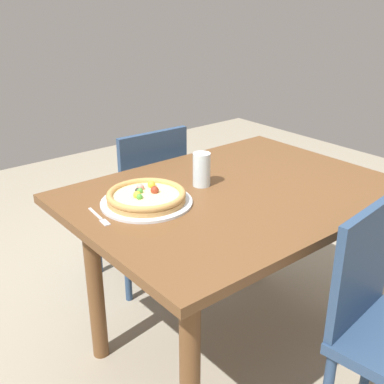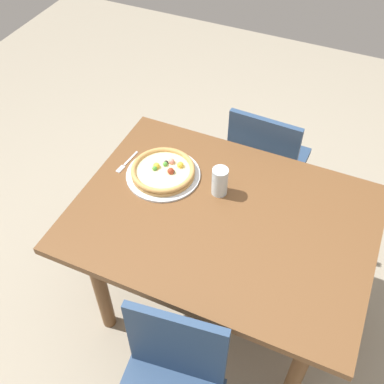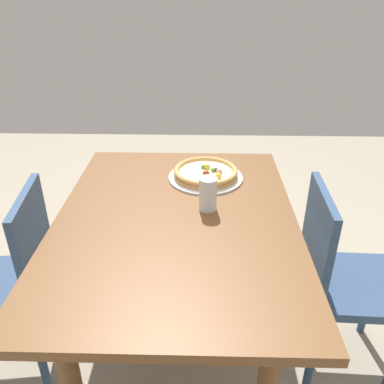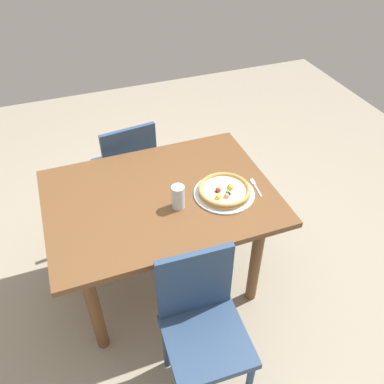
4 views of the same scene
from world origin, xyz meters
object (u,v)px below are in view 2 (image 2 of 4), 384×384
(dining_table, at_px, (222,233))
(chair_near, at_px, (265,163))
(plate, at_px, (163,175))
(pizza, at_px, (163,171))
(fork, at_px, (126,164))
(drinking_glass, at_px, (220,181))

(dining_table, distance_m, chair_near, 0.71)
(plate, distance_m, pizza, 0.03)
(dining_table, bearing_deg, fork, -12.00)
(dining_table, xyz_separation_m, chair_near, (-0.00, -0.69, -0.17))
(dining_table, xyz_separation_m, plate, (0.35, -0.12, 0.12))
(fork, relative_size, drinking_glass, 1.19)
(fork, xyz_separation_m, drinking_glass, (-0.48, -0.01, 0.07))
(dining_table, xyz_separation_m, drinking_glass, (0.07, -0.13, 0.19))
(dining_table, relative_size, chair_near, 1.44)
(plate, relative_size, drinking_glass, 2.50)
(chair_near, relative_size, plate, 2.57)
(dining_table, height_order, chair_near, chair_near)
(fork, bearing_deg, plate, 96.64)
(pizza, bearing_deg, fork, 0.99)
(plate, bearing_deg, fork, 0.72)
(chair_near, xyz_separation_m, drinking_glass, (0.07, 0.56, 0.35))
(dining_table, relative_size, pizza, 4.32)
(chair_near, distance_m, plate, 0.73)
(dining_table, bearing_deg, drinking_glass, -61.51)
(dining_table, xyz_separation_m, pizza, (0.35, -0.12, 0.15))
(fork, bearing_deg, chair_near, 142.05)
(pizza, height_order, fork, pizza)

